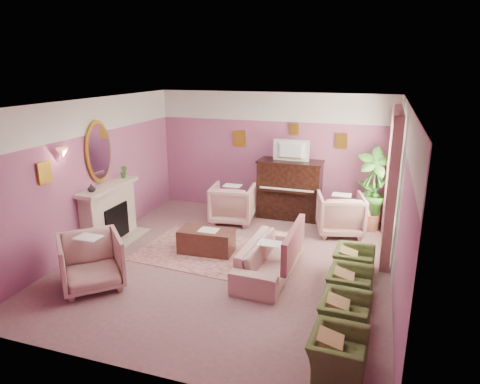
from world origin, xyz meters
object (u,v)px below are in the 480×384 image
(olive_chair_b, at_px, (345,309))
(side_table, at_px, (368,212))
(piano, at_px, (290,190))
(floral_armchair_right, at_px, (341,212))
(olive_chair_c, at_px, (350,281))
(olive_chair_a, at_px, (338,347))
(sofa, at_px, (269,252))
(floral_armchair_left, at_px, (233,202))
(coffee_table, at_px, (206,241))
(olive_chair_d, at_px, (354,258))
(floral_armchair_front, at_px, (91,259))
(television, at_px, (291,149))

(olive_chair_b, height_order, side_table, side_table)
(piano, xyz_separation_m, floral_armchair_right, (1.22, -0.66, -0.18))
(floral_armchair_right, height_order, olive_chair_c, floral_armchair_right)
(floral_armchair_right, height_order, olive_chair_a, floral_armchair_right)
(olive_chair_c, relative_size, side_table, 1.03)
(sofa, bearing_deg, olive_chair_b, -43.12)
(sofa, xyz_separation_m, side_table, (1.47, 2.76, -0.04))
(floral_armchair_left, height_order, olive_chair_c, floral_armchair_left)
(coffee_table, xyz_separation_m, floral_armchair_left, (-0.08, 1.72, 0.25))
(sofa, relative_size, side_table, 2.73)
(olive_chair_a, height_order, olive_chair_b, same)
(floral_armchair_left, bearing_deg, sofa, -56.80)
(olive_chair_a, bearing_deg, floral_armchair_right, 95.45)
(floral_armchair_right, bearing_deg, sofa, -113.12)
(piano, xyz_separation_m, floral_armchair_left, (-1.13, -0.70, -0.18))
(olive_chair_a, bearing_deg, olive_chair_b, 90.00)
(olive_chair_d, bearing_deg, floral_armchair_front, -156.37)
(piano, height_order, coffee_table, piano)
(piano, distance_m, olive_chair_a, 5.21)
(coffee_table, bearing_deg, piano, 66.57)
(coffee_table, distance_m, olive_chair_a, 3.67)
(floral_armchair_front, relative_size, olive_chair_d, 1.32)
(floral_armchair_left, bearing_deg, piano, 31.78)
(piano, xyz_separation_m, olive_chair_c, (1.62, -3.30, -0.34))
(sofa, xyz_separation_m, floral_armchair_left, (-1.41, 2.15, 0.09))
(olive_chair_c, height_order, side_table, side_table)
(television, xyz_separation_m, coffee_table, (-1.05, -2.37, -1.38))
(piano, distance_m, sofa, 2.88)
(piano, xyz_separation_m, olive_chair_d, (1.62, -2.48, -0.34))
(olive_chair_c, bearing_deg, olive_chair_b, -90.00)
(olive_chair_a, distance_m, olive_chair_d, 2.46)
(television, distance_m, floral_armchair_right, 1.77)
(side_table, bearing_deg, olive_chair_b, -91.73)
(floral_armchair_left, bearing_deg, side_table, 11.95)
(television, distance_m, sofa, 3.07)
(floral_armchair_right, distance_m, side_table, 0.78)
(side_table, bearing_deg, piano, 176.98)
(sofa, distance_m, side_table, 3.13)
(piano, height_order, floral_armchair_right, piano)
(olive_chair_d, bearing_deg, coffee_table, 178.72)
(television, distance_m, side_table, 2.15)
(piano, relative_size, side_table, 2.00)
(olive_chair_a, relative_size, olive_chair_d, 1.00)
(olive_chair_a, height_order, olive_chair_d, same)
(television, height_order, olive_chair_c, television)
(coffee_table, height_order, side_table, side_table)
(television, relative_size, floral_armchair_right, 0.85)
(floral_armchair_front, bearing_deg, coffee_table, 55.46)
(floral_armchair_right, xyz_separation_m, olive_chair_a, (0.41, -4.28, -0.16))
(olive_chair_b, height_order, olive_chair_c, same)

